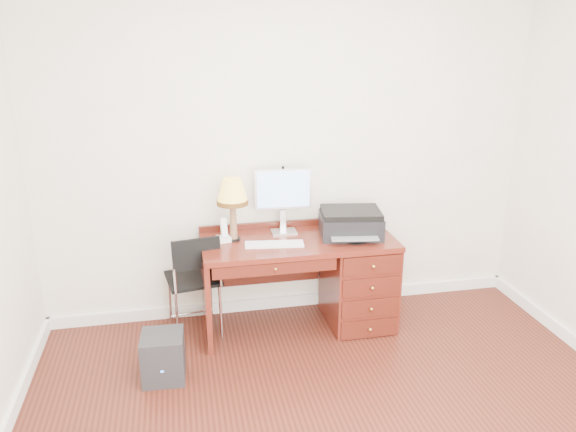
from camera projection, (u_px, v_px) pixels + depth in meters
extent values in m
plane|color=white|center=(289.00, 154.00, 4.49)|extent=(4.00, 0.00, 4.00)
cube|color=white|center=(290.00, 301.00, 4.89)|extent=(4.00, 0.03, 0.10)
cube|color=maroon|center=(299.00, 242.00, 4.36)|extent=(1.50, 0.65, 0.04)
cube|color=maroon|center=(358.00, 280.00, 4.57)|extent=(0.50, 0.61, 0.71)
cube|color=maroon|center=(206.00, 294.00, 4.34)|extent=(0.04, 0.61, 0.71)
cube|color=#4D180F|center=(263.00, 262.00, 4.67)|extent=(0.96, 0.03, 0.39)
cube|color=#4D180F|center=(275.00, 268.00, 4.05)|extent=(0.91, 0.03, 0.09)
sphere|color=#BF8C3F|center=(372.00, 299.00, 4.26)|extent=(0.03, 0.03, 0.03)
cube|color=silver|center=(284.00, 232.00, 4.50)|extent=(0.21, 0.16, 0.01)
cube|color=silver|center=(283.00, 219.00, 4.52)|extent=(0.05, 0.03, 0.16)
cube|color=silver|center=(283.00, 189.00, 4.42)|extent=(0.45, 0.06, 0.32)
cube|color=#4C8CF2|center=(283.00, 189.00, 4.40)|extent=(0.41, 0.03, 0.29)
cube|color=white|center=(274.00, 244.00, 4.24)|extent=(0.46, 0.18, 0.02)
cylinder|color=black|center=(355.00, 239.00, 4.35)|extent=(0.21, 0.21, 0.01)
ellipsoid|color=white|center=(356.00, 237.00, 4.34)|extent=(0.10, 0.06, 0.04)
cube|color=black|center=(351.00, 225.00, 4.42)|extent=(0.52, 0.44, 0.17)
cube|color=black|center=(351.00, 212.00, 4.39)|extent=(0.50, 0.41, 0.04)
cylinder|color=black|center=(234.00, 239.00, 4.34)|extent=(0.10, 0.10, 0.02)
cone|color=brown|center=(233.00, 220.00, 4.29)|extent=(0.06, 0.06, 0.29)
cone|color=gold|center=(232.00, 190.00, 4.21)|extent=(0.24, 0.24, 0.18)
cylinder|color=#593814|center=(233.00, 202.00, 4.24)|extent=(0.24, 0.24, 0.04)
cube|color=white|center=(224.00, 239.00, 4.31)|extent=(0.11, 0.11, 0.04)
cube|color=white|center=(224.00, 227.00, 4.28)|extent=(0.06, 0.07, 0.15)
cylinder|color=black|center=(330.00, 224.00, 4.54)|extent=(0.09, 0.09, 0.11)
cube|color=black|center=(193.00, 278.00, 4.39)|extent=(0.46, 0.46, 0.02)
cube|color=black|center=(192.00, 255.00, 4.12)|extent=(0.36, 0.08, 0.24)
cylinder|color=silver|center=(173.00, 296.00, 4.59)|extent=(0.02, 0.02, 0.45)
cylinder|color=silver|center=(214.00, 293.00, 4.65)|extent=(0.02, 0.02, 0.45)
cylinder|color=silver|center=(173.00, 316.00, 4.27)|extent=(0.02, 0.02, 0.45)
cylinder|color=silver|center=(218.00, 312.00, 4.34)|extent=(0.02, 0.02, 0.45)
cylinder|color=silver|center=(170.00, 266.00, 4.12)|extent=(0.02, 0.02, 0.40)
cylinder|color=silver|center=(216.00, 263.00, 4.18)|extent=(0.02, 0.02, 0.40)
cube|color=black|center=(163.00, 357.00, 3.85)|extent=(0.30, 0.30, 0.33)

